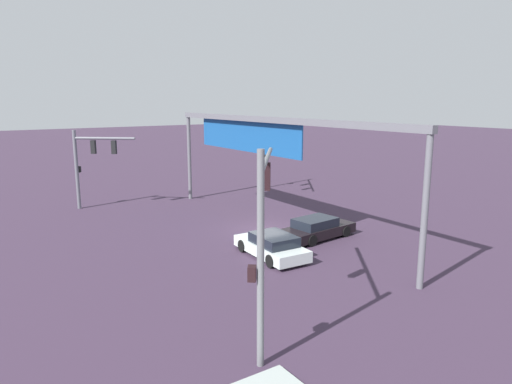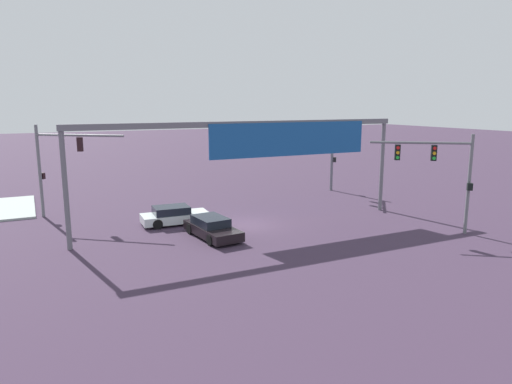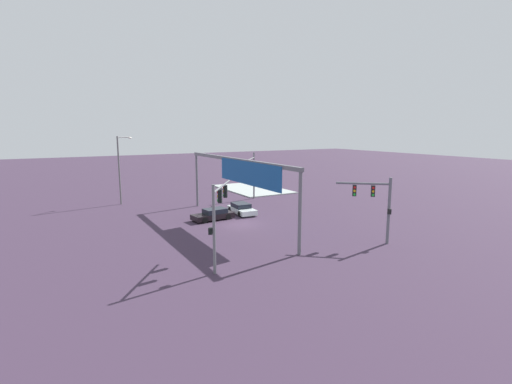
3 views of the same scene
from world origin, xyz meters
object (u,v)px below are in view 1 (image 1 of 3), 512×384
(traffic_signal_cross_street, at_px, (263,143))
(sedan_car_waiting_far, at_px, (317,228))
(sedan_car_approaching, at_px, (272,246))
(traffic_signal_near_corner, at_px, (89,158))
(traffic_signal_opposite_side, at_px, (263,216))

(traffic_signal_cross_street, relative_size, sedan_car_waiting_far, 1.30)
(sedan_car_approaching, distance_m, sedan_car_waiting_far, 4.18)
(sedan_car_waiting_far, bearing_deg, traffic_signal_near_corner, 114.87)
(traffic_signal_cross_street, bearing_deg, sedan_car_waiting_far, 13.95)
(traffic_signal_cross_street, height_order, sedan_car_approaching, traffic_signal_cross_street)
(traffic_signal_opposite_side, relative_size, sedan_car_approaching, 1.45)
(traffic_signal_cross_street, height_order, sedan_car_waiting_far, traffic_signal_cross_street)
(traffic_signal_cross_street, xyz_separation_m, sedan_car_approaching, (14.11, -9.17, -3.60))
(traffic_signal_cross_street, distance_m, sedan_car_approaching, 17.21)
(traffic_signal_opposite_side, relative_size, traffic_signal_cross_street, 1.06)
(traffic_signal_near_corner, relative_size, sedan_car_approaching, 1.27)
(sedan_car_approaching, relative_size, sedan_car_waiting_far, 0.96)
(traffic_signal_opposite_side, distance_m, sedan_car_waiting_far, 12.56)
(traffic_signal_cross_street, bearing_deg, traffic_signal_opposite_side, 1.01)
(traffic_signal_near_corner, xyz_separation_m, sedan_car_waiting_far, (14.64, 8.68, -3.16))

